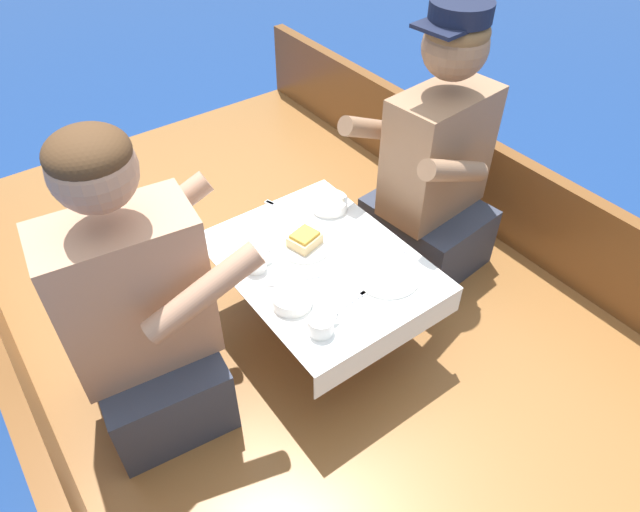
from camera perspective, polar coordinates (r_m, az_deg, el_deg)
ground_plane at (r=2.41m, az=0.02°, el=-12.55°), size 60.00×60.00×0.00m
boat_deck at (r=2.27m, az=0.02°, el=-10.07°), size 1.99×3.47×0.34m
gunwale_port at (r=1.82m, az=-26.39°, el=-16.22°), size 0.06×3.47×0.39m
gunwale_starboard at (r=2.55m, az=17.92°, el=5.83°), size 0.06×3.47×0.39m
cockpit_table at (r=1.92m, az=0.00°, el=-1.28°), size 0.58×0.74×0.35m
person_port at (r=1.71m, az=-17.45°, el=-5.72°), size 0.56×0.49×1.01m
person_starboard at (r=2.20m, az=11.39°, el=8.49°), size 0.55×0.48×1.04m
plate_sandwich at (r=1.94m, az=-1.46°, el=1.10°), size 0.18×0.18×0.01m
plate_bread at (r=1.85m, az=6.72°, el=-1.88°), size 0.22×0.22×0.01m
sandwich at (r=1.92m, az=-1.47°, el=1.72°), size 0.12×0.11×0.05m
bowl_port_near at (r=1.74m, az=-2.83°, el=-4.26°), size 0.12×0.12×0.04m
bowl_starboard_near at (r=2.09m, az=0.94°, el=5.31°), size 0.14×0.14×0.04m
coffee_cup_port at (r=1.85m, az=-6.49°, el=-0.46°), size 0.10×0.07×0.06m
coffee_cup_starboard at (r=1.66m, az=0.12°, el=-6.88°), size 0.10×0.08×0.05m
utensil_fork_port at (r=2.11m, az=-3.95°, el=4.85°), size 0.07×0.17×0.00m
utensil_spoon_center at (r=1.82m, az=-3.40°, el=-2.57°), size 0.16×0.07×0.01m
utensil_fork_starboard at (r=1.76m, az=3.30°, el=-4.41°), size 0.17×0.03×0.00m
utensil_knife_port at (r=1.96m, az=6.92°, el=1.09°), size 0.07×0.16×0.00m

